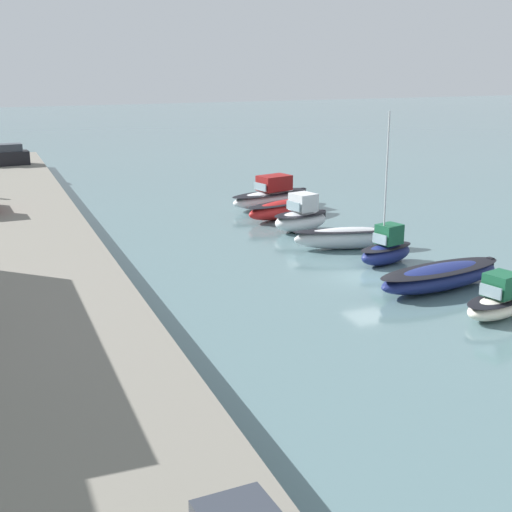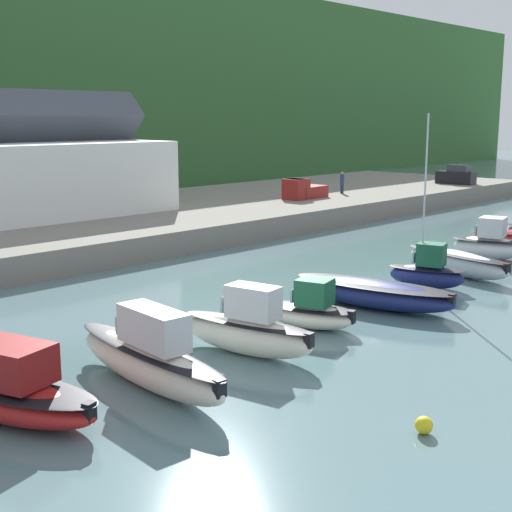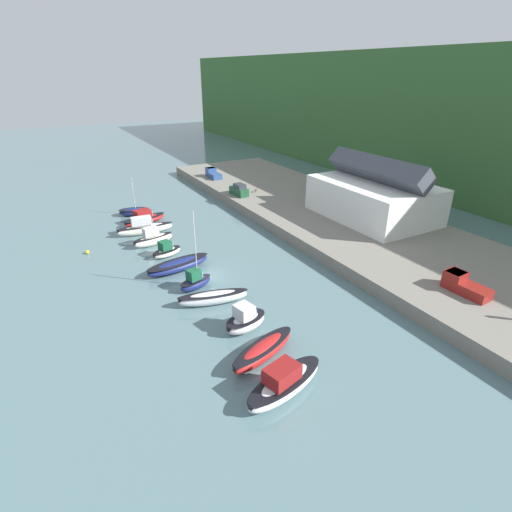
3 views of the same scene
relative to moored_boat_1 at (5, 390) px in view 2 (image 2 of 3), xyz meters
name	(u,v)px [view 2 (image 2 of 3)]	position (x,y,z in m)	size (l,w,h in m)	color
ground_plane	(371,287)	(22.05, 1.64, -0.87)	(320.00, 320.00, 0.00)	slate
quay_promenade	(102,224)	(22.05, 27.12, -0.02)	(104.42, 22.52, 1.68)	gray
harbor_clubhouse	(38,171)	(18.98, 31.00, 4.09)	(18.27, 12.69, 9.56)	white
moored_boat_1	(5,390)	(0.00, 0.00, 0.00)	(4.24, 7.66, 2.40)	red
moored_boat_2	(149,358)	(4.61, -1.22, 0.19)	(2.22, 8.57, 2.85)	white
moored_boat_3	(248,329)	(9.39, -1.31, 0.17)	(2.52, 6.10, 2.80)	white
moored_boat_4	(311,310)	(13.90, -0.79, -0.08)	(2.92, 4.49, 2.22)	white
moored_boat_5	(374,293)	(18.66, -0.81, -0.15)	(3.81, 8.69, 1.35)	navy
moored_boat_6	(428,271)	(24.01, -0.64, 0.07)	(2.77, 4.42, 9.34)	navy
moored_boat_7	(457,262)	(28.05, -0.24, -0.09)	(3.45, 7.74, 1.47)	silver
moored_boat_8	(489,244)	(33.82, 0.61, 0.16)	(3.29, 4.88, 2.78)	silver
parked_car_0	(456,176)	(64.42, 19.38, 1.74)	(2.14, 4.33, 2.16)	black
pickup_truck_0	(302,190)	(41.03, 22.48, 1.64)	(4.83, 2.22, 1.90)	maroon
person_on_quay	(342,182)	(47.26, 22.58, 1.92)	(0.40, 0.40, 2.14)	#232838
mooring_buoy_0	(424,425)	(7.86, -10.00, -0.60)	(0.54, 0.54, 0.54)	yellow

